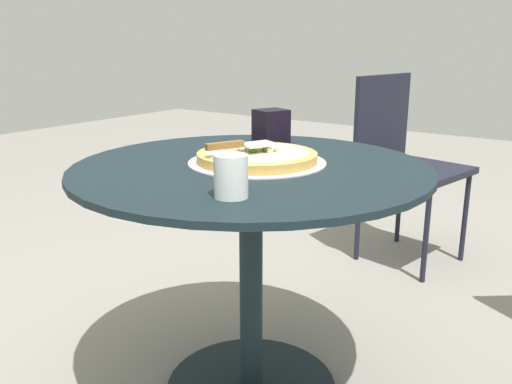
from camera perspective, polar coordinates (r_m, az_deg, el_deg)
The scene contains 6 objects.
patio_table at distance 1.55m, azimuth -0.54°, elevation -3.69°, with size 0.98×0.98×0.70m.
pizza_on_tray at distance 1.52m, azimuth -0.01°, elevation 3.64°, with size 0.38×0.38×0.05m.
pizza_server at distance 1.49m, azimuth -1.58°, elevation 4.94°, with size 0.13×0.21×0.02m.
drinking_cup at distance 1.18m, azimuth -2.62°, elevation 1.66°, with size 0.07×0.07×0.09m, color white.
napkin_dispenser at distance 1.79m, azimuth 1.58°, elevation 6.79°, with size 0.10×0.09×0.11m, color black.
patio_chair_corner at distance 2.68m, azimuth 14.92°, elevation 3.89°, with size 0.49×0.49×0.88m.
Camera 1 is at (0.86, -1.18, 1.04)m, focal length 38.41 mm.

